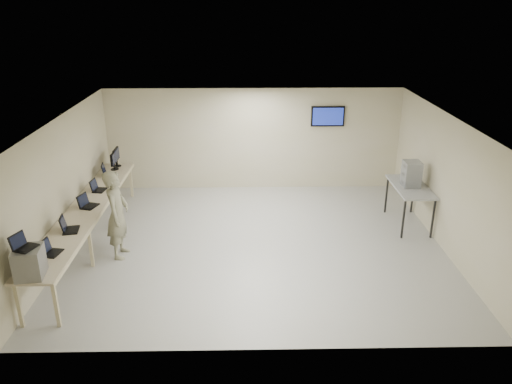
{
  "coord_description": "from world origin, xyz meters",
  "views": [
    {
      "loc": [
        -0.2,
        -9.74,
        5.08
      ],
      "look_at": [
        0.0,
        0.2,
        1.15
      ],
      "focal_mm": 35.0,
      "sensor_mm": 36.0,
      "label": 1
    }
  ],
  "objects_px": {
    "workbench": "(87,211)",
    "soldier": "(117,214)",
    "equipment_box": "(29,262)",
    "side_table": "(411,189)"
  },
  "relations": [
    {
      "from": "workbench",
      "to": "equipment_box",
      "type": "relative_size",
      "value": 12.19
    },
    {
      "from": "equipment_box",
      "to": "side_table",
      "type": "xyz_separation_m",
      "value": [
        7.25,
        3.7,
        -0.24
      ]
    },
    {
      "from": "equipment_box",
      "to": "soldier",
      "type": "relative_size",
      "value": 0.26
    },
    {
      "from": "soldier",
      "to": "side_table",
      "type": "distance_m",
      "value": 6.58
    },
    {
      "from": "soldier",
      "to": "side_table",
      "type": "relative_size",
      "value": 1.15
    },
    {
      "from": "equipment_box",
      "to": "workbench",
      "type": "bearing_deg",
      "value": 80.65
    },
    {
      "from": "workbench",
      "to": "soldier",
      "type": "relative_size",
      "value": 3.22
    },
    {
      "from": "soldier",
      "to": "side_table",
      "type": "bearing_deg",
      "value": -75.24
    },
    {
      "from": "side_table",
      "to": "soldier",
      "type": "bearing_deg",
      "value": -167.85
    },
    {
      "from": "soldier",
      "to": "side_table",
      "type": "xyz_separation_m",
      "value": [
        6.43,
        1.39,
        -0.03
      ]
    }
  ]
}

